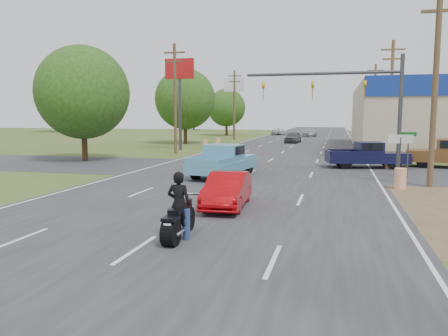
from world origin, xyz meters
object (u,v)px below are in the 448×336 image
(distant_car_silver, at_px, (310,133))
(distant_car_grey, at_px, (293,137))
(distant_car_white, at_px, (279,131))
(rider, at_px, (179,207))
(navy_pickup, at_px, (369,155))
(red_convertible, at_px, (227,190))
(blue_pickup, at_px, (224,160))
(motorcycle, at_px, (178,221))

(distant_car_silver, bearing_deg, distant_car_grey, -86.31)
(distant_car_white, bearing_deg, rider, 104.04)
(navy_pickup, distance_m, distant_car_white, 52.41)
(rider, distance_m, distant_car_silver, 63.71)
(rider, height_order, distant_car_white, rider)
(red_convertible, xyz_separation_m, distant_car_white, (-6.39, 65.67, -0.02))
(navy_pickup, bearing_deg, blue_pickup, -63.85)
(distant_car_grey, relative_size, distant_car_white, 0.93)
(red_convertible, distance_m, navy_pickup, 16.00)
(rider, relative_size, distant_car_silver, 0.40)
(red_convertible, xyz_separation_m, rider, (-0.25, -4.60, 0.26))
(blue_pickup, distance_m, distant_car_grey, 32.95)
(distant_car_grey, height_order, distant_car_white, distant_car_grey)
(rider, bearing_deg, blue_pickup, -82.39)
(rider, relative_size, distant_car_grey, 0.43)
(rider, relative_size, blue_pickup, 0.32)
(blue_pickup, bearing_deg, distant_car_silver, 97.62)
(blue_pickup, bearing_deg, distant_car_white, 103.80)
(red_convertible, relative_size, distant_car_white, 0.87)
(red_convertible, relative_size, distant_car_silver, 0.87)
(red_convertible, xyz_separation_m, motorcycle, (-0.25, -4.67, -0.12))
(blue_pickup, relative_size, distant_car_white, 1.27)
(blue_pickup, xyz_separation_m, distant_car_grey, (0.76, 32.94, -0.20))
(rider, relative_size, navy_pickup, 0.33)
(blue_pickup, bearing_deg, motorcycle, -71.50)
(red_convertible, distance_m, distant_car_silver, 59.11)
(red_convertible, relative_size, navy_pickup, 0.72)
(blue_pickup, height_order, distant_car_white, blue_pickup)
(navy_pickup, bearing_deg, rider, -29.58)
(red_convertible, xyz_separation_m, blue_pickup, (-2.27, 8.34, 0.27))
(distant_car_grey, bearing_deg, blue_pickup, -86.16)
(red_convertible, distance_m, distant_car_white, 65.98)
(rider, bearing_deg, distant_car_white, -86.26)
(distant_car_white, bearing_deg, red_convertible, 104.61)
(blue_pickup, distance_m, distant_car_silver, 50.80)
(navy_pickup, relative_size, distant_car_silver, 1.21)
(motorcycle, xyz_separation_m, navy_pickup, (6.37, 19.45, 0.35))
(distant_car_white, bearing_deg, distant_car_silver, 141.26)
(distant_car_silver, bearing_deg, distant_car_white, 139.34)
(navy_pickup, height_order, distant_car_grey, navy_pickup)
(rider, bearing_deg, motorcycle, 90.00)
(motorcycle, bearing_deg, blue_pickup, 97.57)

